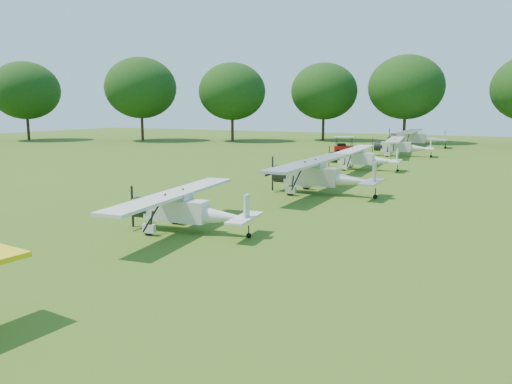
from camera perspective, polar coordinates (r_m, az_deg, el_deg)
ground at (r=23.90m, az=-3.63°, el=-3.14°), size 160.00×160.00×0.00m
tree_belt at (r=22.03m, az=4.77°, el=16.77°), size 137.36×130.27×14.52m
aircraft_3 at (r=21.49m, az=-8.06°, el=-1.74°), size 5.91×9.40×1.85m
aircraft_4 at (r=30.76m, az=7.30°, el=2.11°), size 6.98×11.09×2.19m
aircraft_5 at (r=43.40m, az=11.95°, el=3.98°), size 6.19×9.85×1.94m
aircraft_6 at (r=56.54m, az=16.18°, el=5.15°), size 6.54×10.38×2.04m
aircraft_7 at (r=69.79m, az=17.80°, el=6.04°), size 7.61×12.10×2.39m
golf_cart at (r=59.12m, az=9.96°, el=5.04°), size 2.57×2.10×1.92m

